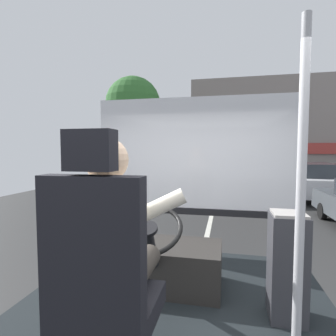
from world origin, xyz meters
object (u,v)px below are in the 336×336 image
steering_console (162,263)px  bus_driver (112,238)px  handrail_pole (300,220)px  fare_box (287,266)px  driver_seat (103,290)px  parked_car_white (313,180)px

steering_console → bus_driver: bearing=-90.0°
handrail_pole → fare_box: size_ratio=2.32×
driver_seat → bus_driver: driver_seat is taller
steering_console → fare_box: (1.04, -0.27, 0.19)m
steering_console → parked_car_white: size_ratio=0.26×
bus_driver → steering_console: size_ratio=0.76×
driver_seat → fare_box: size_ratio=1.67×
driver_seat → parked_car_white: 11.51m
steering_console → fare_box: size_ratio=1.34×
fare_box → parked_car_white: size_ratio=0.19×
driver_seat → handrail_pole: bearing=11.8°
fare_box → handrail_pole: bearing=-98.7°
fare_box → driver_seat: bearing=-137.6°
driver_seat → bus_driver: (-0.00, 0.10, 0.23)m
steering_console → parked_car_white: bearing=66.7°
bus_driver → steering_console: 1.27m
handrail_pole → parked_car_white: handrail_pole is taller
fare_box → parked_car_white: fare_box is taller
bus_driver → handrail_pole: (0.93, 0.09, 0.13)m
bus_driver → fare_box: size_ratio=1.01×
steering_console → parked_car_white: 10.36m
bus_driver → steering_console: (0.00, 1.12, -0.60)m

